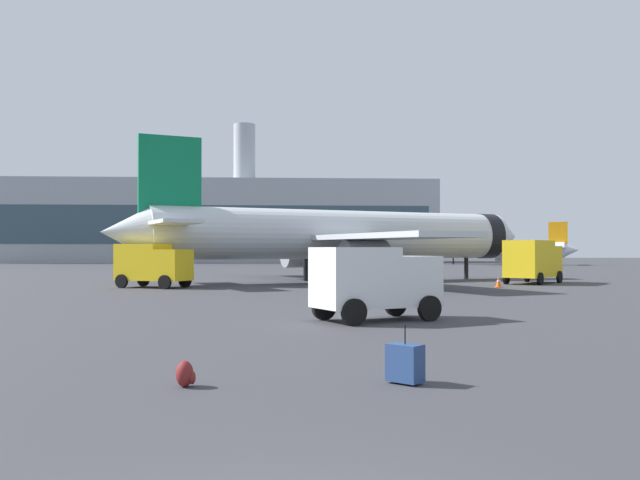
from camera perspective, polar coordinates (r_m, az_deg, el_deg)
The scene contains 11 objects.
airplane_at_gate at distance 53.02m, azimuth 1.62°, elevation 0.41°, with size 34.35×31.49×10.50m.
airplane_taxiing at distance 118.33m, azimuth 15.06°, elevation -0.82°, with size 22.64×20.84×7.08m.
service_truck at distance 46.10m, azimuth -13.89°, elevation -1.92°, with size 5.28×4.11×2.90m.
fuel_truck at distance 52.77m, azimuth 17.47°, elevation -1.59°, with size 5.73×6.12×3.20m.
cargo_van at distance 24.07m, azimuth 4.62°, elevation -3.35°, with size 4.83×3.77×2.60m.
safety_cone_near at distance 46.88m, azimuth 14.78°, elevation -3.43°, with size 0.44×0.44×0.73m.
safety_cone_mid at distance 56.19m, azimuth 3.11°, elevation -3.02°, with size 0.44×0.44×0.73m.
safety_cone_far at distance 53.55m, azimuth -11.03°, elevation -3.07°, with size 0.44×0.44×0.81m.
rolling_suitcase at distance 12.99m, azimuth 7.17°, elevation -10.21°, with size 0.74×0.73×1.10m.
traveller_backpack at distance 12.85m, azimuth -11.25°, elevation -11.02°, with size 0.36×0.40×0.48m.
terminal_building at distance 139.08m, azimuth -8.80°, elevation 1.51°, with size 87.45×21.38×28.10m.
Camera 1 is at (-0.09, -5.65, 2.51)m, focal length 38.04 mm.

